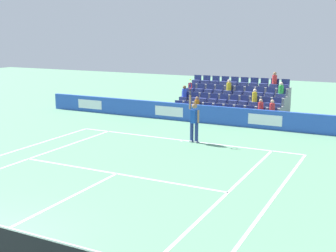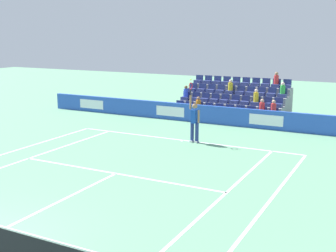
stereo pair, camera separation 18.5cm
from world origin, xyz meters
name	(u,v)px [view 1 (the left image)]	position (x,y,z in m)	size (l,w,h in m)	color
line_baseline	(183,140)	(0.00, -11.89, 0.00)	(10.97, 0.10, 0.01)	white
line_service	(117,174)	(0.00, -6.40, 0.00)	(8.23, 0.10, 0.01)	white
line_centre_service	(55,205)	(0.00, -3.20, 0.00)	(0.10, 6.40, 0.01)	white
line_singles_sideline_left	(20,162)	(4.12, -5.95, 0.00)	(0.10, 11.89, 0.01)	white
line_singles_sideline_right	(223,197)	(-4.12, -5.95, 0.00)	(0.10, 11.89, 0.01)	white
line_doubles_sideline_right	(268,205)	(-5.49, -5.95, 0.00)	(0.10, 11.89, 0.01)	white
line_centre_mark	(182,141)	(0.00, -11.79, 0.00)	(0.10, 0.20, 0.01)	white
sponsor_barrier	(215,115)	(0.00, -16.04, 0.49)	(21.95, 0.22, 0.98)	blue
tennis_player	(194,121)	(-0.60, -11.80, 0.99)	(0.53, 0.37, 2.85)	navy
stadium_stand	(233,104)	(-0.01, -18.97, 0.68)	(6.20, 3.80, 2.58)	gray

